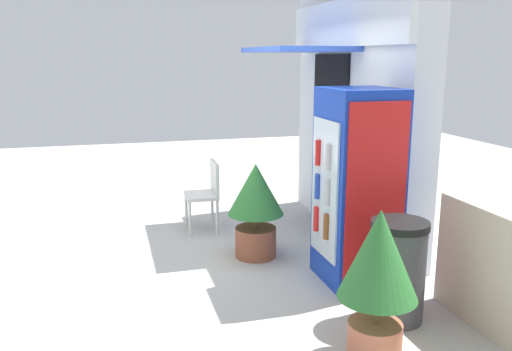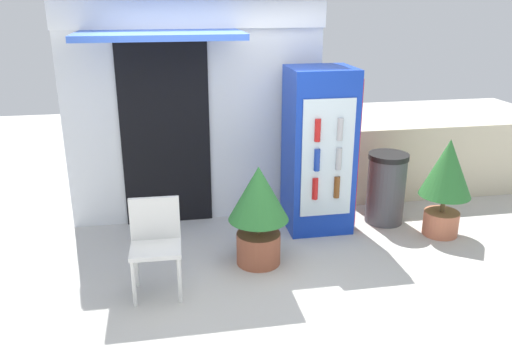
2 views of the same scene
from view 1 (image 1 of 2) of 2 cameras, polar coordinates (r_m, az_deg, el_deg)
The scene contains 7 objects.
ground at distance 5.98m, azimuth -3.80°, elevation -8.19°, with size 16.00×16.00×0.00m, color beige.
storefront_building at distance 6.44m, azimuth 10.36°, elevation 7.18°, with size 2.94×1.27×2.96m.
drink_cooler at distance 5.08m, azimuth 10.80°, elevation -1.23°, with size 0.73×0.70×1.85m.
plastic_chair at distance 6.55m, azimuth -5.28°, elevation -1.58°, with size 0.46×0.40×0.88m.
potted_plant_near_shop at distance 5.66m, azimuth -0.03°, elevation -2.89°, with size 0.60×0.60×1.03m.
potted_plant_curbside at distance 3.84m, azimuth 12.99°, elevation -9.78°, with size 0.56×0.56×1.12m.
trash_bin at distance 4.53m, azimuth 14.95°, elevation -9.83°, with size 0.47×0.47×0.85m.
Camera 1 is at (5.47, -1.13, 2.13)m, focal length 37.23 mm.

